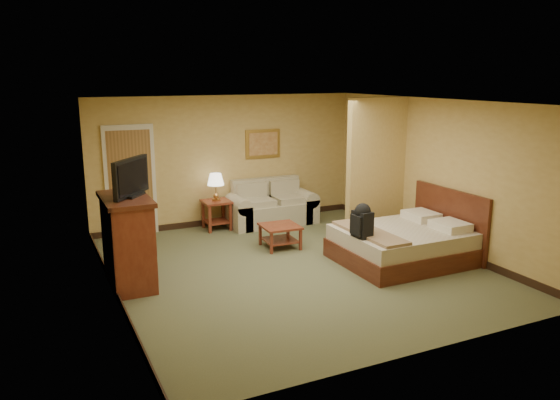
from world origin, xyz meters
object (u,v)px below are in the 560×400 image
loveseat (271,210)px  dresser (128,241)px  coffee_table (280,231)px  bed (406,243)px

loveseat → dresser: bearing=-146.4°
coffee_table → bed: bed is taller
dresser → coffee_table: bearing=13.2°
coffee_table → dresser: (-2.72, -0.64, 0.37)m
loveseat → coffee_table: bearing=-108.8°
coffee_table → dresser: size_ratio=0.51×
bed → dresser: bearing=168.4°
coffee_table → bed: size_ratio=0.33×
dresser → bed: dresser is taller
coffee_table → bed: bearing=-44.0°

